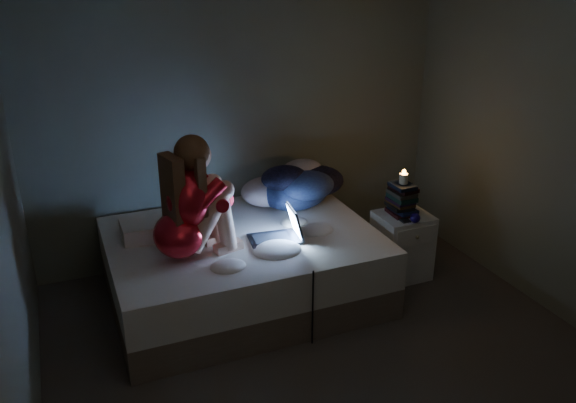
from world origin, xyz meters
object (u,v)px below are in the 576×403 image
candle (404,179)px  phone (403,219)px  bed (243,266)px  woman (177,201)px  laptop (274,224)px  nightstand (402,245)px

candle → phone: (-0.04, -0.10, -0.30)m
bed → woman: size_ratio=2.27×
bed → laptop: (0.19, -0.19, 0.41)m
nightstand → candle: 0.59m
laptop → phone: (1.07, -0.06, -0.12)m
laptop → nightstand: (1.14, 0.02, -0.40)m
candle → phone: bearing=-114.2°
phone → bed: bearing=170.3°
laptop → candle: bearing=8.4°
woman → laptop: size_ratio=2.32×
bed → phone: (1.26, -0.25, 0.29)m
laptop → woman: bearing=-171.8°
woman → laptop: (0.70, 0.02, -0.30)m
woman → phone: 1.83m
bed → phone: size_ratio=14.17×
laptop → phone: laptop is taller
laptop → phone: 1.08m
bed → woman: 0.90m
woman → candle: size_ratio=10.91×
candle → laptop: bearing=-178.1°
candle → phone: 0.32m
candle → woman: bearing=-178.1°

